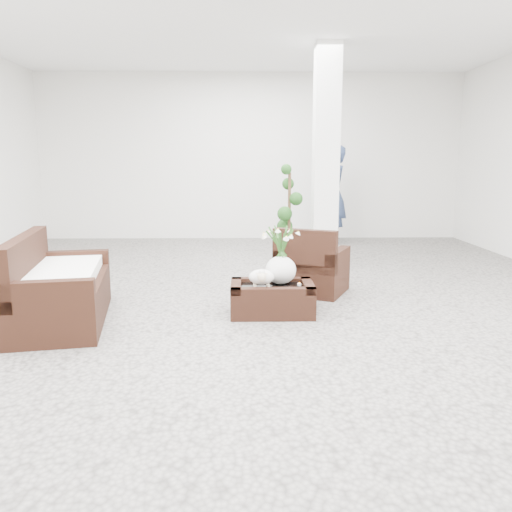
{
  "coord_description": "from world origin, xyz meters",
  "views": [
    {
      "loc": [
        -0.12,
        -5.71,
        1.65
      ],
      "look_at": [
        0.0,
        -0.1,
        0.62
      ],
      "focal_mm": 36.1,
      "sensor_mm": 36.0,
      "label": 1
    }
  ],
  "objects_px": {
    "armchair": "(312,260)",
    "loveseat": "(62,279)",
    "topiary": "(289,214)",
    "coffee_table": "(272,300)"
  },
  "relations": [
    {
      "from": "loveseat",
      "to": "topiary",
      "type": "relative_size",
      "value": 1.09
    },
    {
      "from": "armchair",
      "to": "loveseat",
      "type": "distance_m",
      "value": 3.0
    },
    {
      "from": "armchair",
      "to": "loveseat",
      "type": "xyz_separation_m",
      "value": [
        -2.75,
        -1.19,
        0.03
      ]
    },
    {
      "from": "loveseat",
      "to": "topiary",
      "type": "xyz_separation_m",
      "value": [
        2.64,
        3.39,
        0.33
      ]
    },
    {
      "from": "coffee_table",
      "to": "loveseat",
      "type": "height_order",
      "value": "loveseat"
    },
    {
      "from": "armchair",
      "to": "topiary",
      "type": "height_order",
      "value": "topiary"
    },
    {
      "from": "armchair",
      "to": "topiary",
      "type": "relative_size",
      "value": 0.54
    },
    {
      "from": "coffee_table",
      "to": "armchair",
      "type": "xyz_separation_m",
      "value": [
        0.56,
        0.95,
        0.27
      ]
    },
    {
      "from": "topiary",
      "to": "armchair",
      "type": "bearing_deg",
      "value": -87.05
    },
    {
      "from": "coffee_table",
      "to": "loveseat",
      "type": "relative_size",
      "value": 0.52
    }
  ]
}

